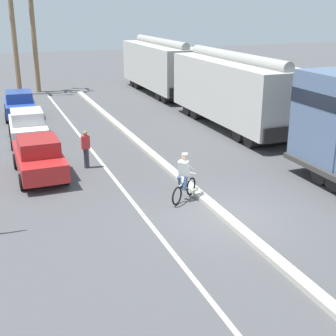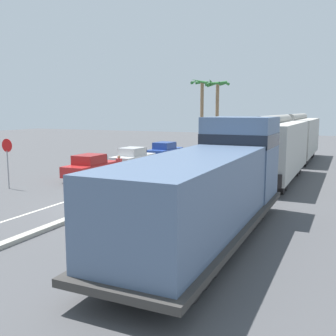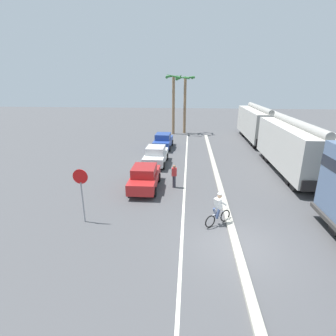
{
  "view_description": "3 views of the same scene",
  "coord_description": "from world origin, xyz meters",
  "px_view_note": "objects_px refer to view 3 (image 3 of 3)",
  "views": [
    {
      "loc": [
        -6.71,
        -12.31,
        6.56
      ],
      "look_at": [
        -1.02,
        2.35,
        1.05
      ],
      "focal_mm": 50.0,
      "sensor_mm": 36.0,
      "label": 1
    },
    {
      "loc": [
        10.17,
        -14.87,
        4.49
      ],
      "look_at": [
        2.56,
        1.62,
        1.81
      ],
      "focal_mm": 42.0,
      "sensor_mm": 36.0,
      "label": 2
    },
    {
      "loc": [
        -2.19,
        -10.17,
        7.02
      ],
      "look_at": [
        -3.63,
        7.42,
        1.07
      ],
      "focal_mm": 28.0,
      "sensor_mm": 36.0,
      "label": 3
    }
  ],
  "objects_px": {
    "parked_car_white": "(156,155)",
    "stop_sign": "(81,186)",
    "hopper_car_lead": "(294,147)",
    "palm_tree_far": "(173,93)",
    "palm_tree_near": "(185,91)",
    "hopper_car_middle": "(258,124)",
    "parked_car_blue": "(163,141)",
    "pedestrian_by_cars": "(174,176)",
    "cyclist": "(218,210)",
    "parked_car_red": "(145,177)"
  },
  "relations": [
    {
      "from": "hopper_car_lead",
      "to": "pedestrian_by_cars",
      "type": "bearing_deg",
      "value": -156.96
    },
    {
      "from": "parked_car_blue",
      "to": "stop_sign",
      "type": "height_order",
      "value": "stop_sign"
    },
    {
      "from": "palm_tree_near",
      "to": "palm_tree_far",
      "type": "relative_size",
      "value": 0.98
    },
    {
      "from": "parked_car_white",
      "to": "cyclist",
      "type": "relative_size",
      "value": 2.47
    },
    {
      "from": "cyclist",
      "to": "pedestrian_by_cars",
      "type": "height_order",
      "value": "cyclist"
    },
    {
      "from": "parked_car_red",
      "to": "palm_tree_near",
      "type": "xyz_separation_m",
      "value": [
        2.23,
        19.89,
        4.8
      ]
    },
    {
      "from": "hopper_car_lead",
      "to": "parked_car_blue",
      "type": "bearing_deg",
      "value": 147.51
    },
    {
      "from": "hopper_car_middle",
      "to": "parked_car_red",
      "type": "relative_size",
      "value": 2.51
    },
    {
      "from": "hopper_car_middle",
      "to": "pedestrian_by_cars",
      "type": "bearing_deg",
      "value": -120.41
    },
    {
      "from": "pedestrian_by_cars",
      "to": "stop_sign",
      "type": "bearing_deg",
      "value": -131.42
    },
    {
      "from": "parked_car_white",
      "to": "palm_tree_far",
      "type": "xyz_separation_m",
      "value": [
        0.63,
        13.8,
        4.53
      ]
    },
    {
      "from": "hopper_car_lead",
      "to": "palm_tree_far",
      "type": "relative_size",
      "value": 1.35
    },
    {
      "from": "palm_tree_far",
      "to": "pedestrian_by_cars",
      "type": "xyz_separation_m",
      "value": [
        1.25,
        -18.88,
        -4.5
      ]
    },
    {
      "from": "palm_tree_far",
      "to": "stop_sign",
      "type": "bearing_deg",
      "value": -97.43
    },
    {
      "from": "hopper_car_middle",
      "to": "parked_car_red",
      "type": "height_order",
      "value": "hopper_car_middle"
    },
    {
      "from": "parked_car_white",
      "to": "hopper_car_lead",
      "type": "bearing_deg",
      "value": -6.31
    },
    {
      "from": "stop_sign",
      "to": "palm_tree_far",
      "type": "bearing_deg",
      "value": 82.57
    },
    {
      "from": "parked_car_white",
      "to": "stop_sign",
      "type": "bearing_deg",
      "value": -103.87
    },
    {
      "from": "parked_car_white",
      "to": "palm_tree_far",
      "type": "bearing_deg",
      "value": 87.37
    },
    {
      "from": "parked_car_blue",
      "to": "palm_tree_far",
      "type": "relative_size",
      "value": 0.54
    },
    {
      "from": "hopper_car_middle",
      "to": "palm_tree_far",
      "type": "xyz_separation_m",
      "value": [
        -10.33,
        3.42,
        3.27
      ]
    },
    {
      "from": "hopper_car_lead",
      "to": "cyclist",
      "type": "height_order",
      "value": "hopper_car_lead"
    },
    {
      "from": "parked_car_red",
      "to": "parked_car_white",
      "type": "relative_size",
      "value": 1.0
    },
    {
      "from": "palm_tree_near",
      "to": "pedestrian_by_cars",
      "type": "xyz_separation_m",
      "value": [
        -0.27,
        -19.54,
        -4.77
      ]
    },
    {
      "from": "hopper_car_lead",
      "to": "hopper_car_middle",
      "type": "relative_size",
      "value": 1.0
    },
    {
      "from": "parked_car_blue",
      "to": "pedestrian_by_cars",
      "type": "height_order",
      "value": "same"
    },
    {
      "from": "parked_car_red",
      "to": "cyclist",
      "type": "distance_m",
      "value": 6.21
    },
    {
      "from": "stop_sign",
      "to": "palm_tree_far",
      "type": "relative_size",
      "value": 0.37
    },
    {
      "from": "hopper_car_lead",
      "to": "palm_tree_near",
      "type": "height_order",
      "value": "palm_tree_near"
    },
    {
      "from": "parked_car_red",
      "to": "stop_sign",
      "type": "height_order",
      "value": "stop_sign"
    },
    {
      "from": "parked_car_white",
      "to": "stop_sign",
      "type": "xyz_separation_m",
      "value": [
        -2.47,
        -10.02,
        1.21
      ]
    },
    {
      "from": "cyclist",
      "to": "parked_car_white",
      "type": "bearing_deg",
      "value": 114.17
    },
    {
      "from": "cyclist",
      "to": "palm_tree_near",
      "type": "height_order",
      "value": "palm_tree_near"
    },
    {
      "from": "pedestrian_by_cars",
      "to": "parked_car_white",
      "type": "bearing_deg",
      "value": 110.42
    },
    {
      "from": "hopper_car_middle",
      "to": "parked_car_white",
      "type": "height_order",
      "value": "hopper_car_middle"
    },
    {
      "from": "parked_car_blue",
      "to": "pedestrian_by_cars",
      "type": "xyz_separation_m",
      "value": [
        1.82,
        -10.8,
        0.03
      ]
    },
    {
      "from": "hopper_car_lead",
      "to": "hopper_car_middle",
      "type": "bearing_deg",
      "value": 90.0
    },
    {
      "from": "parked_car_blue",
      "to": "palm_tree_near",
      "type": "bearing_deg",
      "value": 76.56
    },
    {
      "from": "parked_car_red",
      "to": "palm_tree_far",
      "type": "xyz_separation_m",
      "value": [
        0.71,
        19.23,
        4.53
      ]
    },
    {
      "from": "parked_car_white",
      "to": "cyclist",
      "type": "bearing_deg",
      "value": -65.83
    },
    {
      "from": "parked_car_red",
      "to": "cyclist",
      "type": "bearing_deg",
      "value": -44.22
    },
    {
      "from": "hopper_car_lead",
      "to": "parked_car_blue",
      "type": "distance_m",
      "value": 12.98
    },
    {
      "from": "hopper_car_lead",
      "to": "palm_tree_near",
      "type": "relative_size",
      "value": 1.38
    },
    {
      "from": "palm_tree_near",
      "to": "parked_car_white",
      "type": "bearing_deg",
      "value": -98.48
    },
    {
      "from": "parked_car_red",
      "to": "stop_sign",
      "type": "distance_m",
      "value": 5.32
    },
    {
      "from": "parked_car_white",
      "to": "pedestrian_by_cars",
      "type": "bearing_deg",
      "value": -69.58
    },
    {
      "from": "parked_car_red",
      "to": "cyclist",
      "type": "xyz_separation_m",
      "value": [
        4.45,
        -4.33,
        0.0
      ]
    },
    {
      "from": "hopper_car_middle",
      "to": "parked_car_blue",
      "type": "distance_m",
      "value": 11.92
    },
    {
      "from": "cyclist",
      "to": "parked_car_blue",
      "type": "bearing_deg",
      "value": 105.55
    },
    {
      "from": "parked_car_red",
      "to": "stop_sign",
      "type": "bearing_deg",
      "value": -117.54
    }
  ]
}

